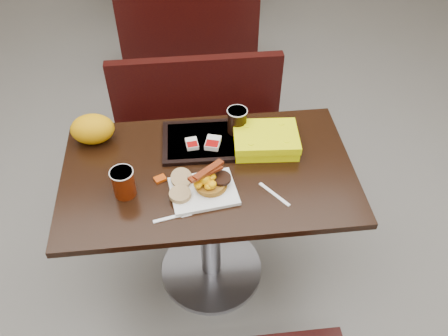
{
  "coord_description": "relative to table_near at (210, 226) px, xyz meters",
  "views": [
    {
      "loc": [
        -0.08,
        -1.34,
        2.1
      ],
      "look_at": [
        0.06,
        -0.07,
        0.82
      ],
      "focal_mm": 37.05,
      "sensor_mm": 36.0,
      "label": 1
    }
  ],
  "objects": [
    {
      "name": "bench_near_n",
      "position": [
        0.0,
        0.7,
        -0.02
      ],
      "size": [
        1.0,
        0.46,
        0.72
      ],
      "primitive_type": null,
      "color": "black",
      "rests_on": "floor"
    },
    {
      "name": "bench_far_s",
      "position": [
        0.0,
        1.9,
        -0.02
      ],
      "size": [
        1.0,
        0.46,
        0.72
      ],
      "primitive_type": null,
      "color": "black",
      "rests_on": "floor"
    },
    {
      "name": "coffee_cup_far",
      "position": [
        0.15,
        0.21,
        0.45
      ],
      "size": [
        0.1,
        0.1,
        0.11
      ],
      "primitive_type": "cylinder",
      "rotation": [
        0.0,
        0.0,
        0.3
      ],
      "color": "black",
      "rests_on": "tray"
    },
    {
      "name": "paper_bag",
      "position": [
        -0.48,
        0.24,
        0.44
      ],
      "size": [
        0.19,
        0.15,
        0.13
      ],
      "primitive_type": "ellipsoid",
      "rotation": [
        0.0,
        0.0,
        -0.04
      ],
      "color": "#EE9D07",
      "rests_on": "table_near"
    },
    {
      "name": "muffin_top",
      "position": [
        -0.11,
        -0.07,
        0.41
      ],
      "size": [
        0.1,
        0.1,
        0.05
      ],
      "primitive_type": "cylinder",
      "rotation": [
        0.38,
        0.0,
        0.22
      ],
      "color": "tan",
      "rests_on": "platter"
    },
    {
      "name": "muffin_bottom",
      "position": [
        -0.12,
        -0.14,
        0.4
      ],
      "size": [
        0.1,
        0.1,
        0.02
      ],
      "primitive_type": "cylinder",
      "rotation": [
        0.0,
        0.0,
        -0.24
      ],
      "color": "tan",
      "rests_on": "platter"
    },
    {
      "name": "hashbrown_sleeve_left",
      "position": [
        -0.06,
        0.14,
        0.4
      ],
      "size": [
        0.06,
        0.07,
        0.02
      ],
      "primitive_type": "cube",
      "rotation": [
        0.0,
        0.0,
        0.11
      ],
      "color": "silver",
      "rests_on": "tray"
    },
    {
      "name": "condiment_syrup",
      "position": [
        -0.2,
        -0.03,
        0.38
      ],
      "size": [
        0.06,
        0.05,
        0.01
      ],
      "primitive_type": "cube",
      "rotation": [
        0.0,
        0.0,
        0.43
      ],
      "color": "#AD3807",
      "rests_on": "table_near"
    },
    {
      "name": "tray",
      "position": [
        0.01,
        0.17,
        0.38
      ],
      "size": [
        0.39,
        0.28,
        0.02
      ],
      "primitive_type": "cube",
      "rotation": [
        0.0,
        0.0,
        -0.03
      ],
      "color": "black",
      "rests_on": "table_near"
    },
    {
      "name": "sausage_patty",
      "position": [
        0.04,
        -0.1,
        0.42
      ],
      "size": [
        0.09,
        0.09,
        0.01
      ],
      "primitive_type": "cylinder",
      "rotation": [
        0.0,
        0.0,
        0.14
      ],
      "color": "black",
      "rests_on": "pancake_stack"
    },
    {
      "name": "clamshell",
      "position": [
        0.26,
        0.12,
        0.41
      ],
      "size": [
        0.29,
        0.22,
        0.07
      ],
      "primitive_type": "cube",
      "rotation": [
        0.0,
        0.0,
        -0.07
      ],
      "color": "#E9F104",
      "rests_on": "table_near"
    },
    {
      "name": "condiment_ketchup",
      "position": [
        0.05,
        0.1,
        0.38
      ],
      "size": [
        0.04,
        0.04,
        0.01
      ],
      "primitive_type": "cube",
      "rotation": [
        0.0,
        0.0,
        -0.4
      ],
      "color": "#8C0504",
      "rests_on": "table_near"
    },
    {
      "name": "hashbrown_sleeve_right",
      "position": [
        0.03,
        0.13,
        0.4
      ],
      "size": [
        0.08,
        0.1,
        0.02
      ],
      "primitive_type": "cube",
      "rotation": [
        0.0,
        0.0,
        -0.29
      ],
      "color": "silver",
      "rests_on": "tray"
    },
    {
      "name": "coffee_cup_near",
      "position": [
        -0.33,
        -0.09,
        0.43
      ],
      "size": [
        0.1,
        0.1,
        0.12
      ],
      "primitive_type": "cylinder",
      "rotation": [
        0.0,
        0.0,
        -0.21
      ],
      "color": "maroon",
      "rests_on": "table_near"
    },
    {
      "name": "knife",
      "position": [
        0.25,
        -0.16,
        0.38
      ],
      "size": [
        0.1,
        0.14,
        0.0
      ],
      "primitive_type": "cube",
      "rotation": [
        0.0,
        0.0,
        -0.94
      ],
      "color": "white",
      "rests_on": "table_near"
    },
    {
      "name": "pancake_stack",
      "position": [
        0.0,
        -0.1,
        0.4
      ],
      "size": [
        0.16,
        0.16,
        0.03
      ],
      "primitive_type": "cylinder",
      "rotation": [
        0.0,
        0.0,
        -0.33
      ],
      "color": "#9E701A",
      "rests_on": "platter"
    },
    {
      "name": "floor",
      "position": [
        0.0,
        0.0,
        -0.38
      ],
      "size": [
        6.0,
        7.0,
        0.01
      ],
      "primitive_type": "cube",
      "color": "gray",
      "rests_on": "ground"
    },
    {
      "name": "scrambled_eggs",
      "position": [
        -0.02,
        -0.12,
        0.44
      ],
      "size": [
        0.09,
        0.08,
        0.04
      ],
      "primitive_type": "ellipsoid",
      "rotation": [
        0.0,
        0.0,
        0.07
      ],
      "color": "#FF9C05",
      "rests_on": "pancake_stack"
    },
    {
      "name": "platter",
      "position": [
        -0.03,
        -0.12,
        0.38
      ],
      "size": [
        0.28,
        0.23,
        0.01
      ],
      "primitive_type": "cube",
      "rotation": [
        0.0,
        0.0,
        0.13
      ],
      "color": "white",
      "rests_on": "table_near"
    },
    {
      "name": "bacon_strips",
      "position": [
        -0.02,
        -0.11,
        0.47
      ],
      "size": [
        0.16,
        0.14,
        0.01
      ],
      "primitive_type": null,
      "rotation": [
        0.0,
        0.0,
        0.59
      ],
      "color": "#4D1205",
      "rests_on": "scrambled_eggs"
    },
    {
      "name": "fork",
      "position": [
        -0.17,
        -0.24,
        0.38
      ],
      "size": [
        0.15,
        0.06,
        0.0
      ],
      "primitive_type": null,
      "rotation": [
        0.0,
        0.0,
        0.21
      ],
      "color": "white",
      "rests_on": "table_near"
    },
    {
      "name": "table_near",
      "position": [
        0.0,
        0.0,
        0.0
      ],
      "size": [
        1.2,
        0.7,
        0.75
      ],
      "primitive_type": null,
      "color": "black",
      "rests_on": "floor"
    }
  ]
}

